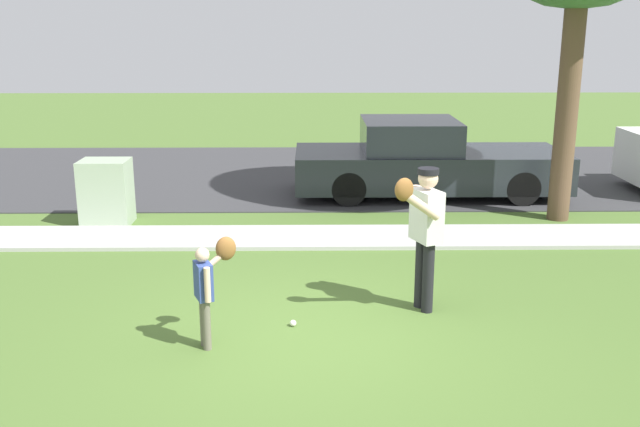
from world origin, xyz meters
The scene contains 8 objects.
ground_plane centered at (0.00, 3.50, 0.00)m, with size 48.00×48.00×0.00m, color #4C6B2D.
sidewalk_strip centered at (0.00, 3.60, 0.03)m, with size 36.00×1.20×0.06m, color #B2B2AD.
road_surface centered at (0.00, 8.60, 0.01)m, with size 36.00×6.80×0.02m, color #38383A.
person_adult centered at (1.39, 0.71, 1.07)m, with size 0.64×0.80×1.72m.
person_child centered at (-0.98, -0.21, 0.73)m, with size 0.46×0.55×1.14m.
baseball centered at (-0.13, 0.25, 0.04)m, with size 0.07×0.07×0.07m, color white.
utility_cabinet centered at (-3.36, 4.52, 0.55)m, with size 0.80×0.65×1.10m, color #9EB293.
parked_pickup_dark centered at (2.31, 6.51, 0.67)m, with size 5.20×1.95×1.48m.
Camera 1 is at (0.08, -7.21, 3.33)m, focal length 40.14 mm.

